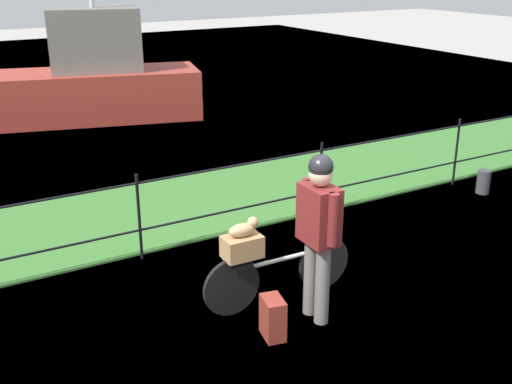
{
  "coord_description": "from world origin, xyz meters",
  "views": [
    {
      "loc": [
        -3.45,
        -4.1,
        3.32
      ],
      "look_at": [
        -0.2,
        1.49,
        0.9
      ],
      "focal_mm": 43.73,
      "sensor_mm": 36.0,
      "label": 1
    }
  ],
  "objects_px": {
    "bicycle_main": "(277,273)",
    "mooring_bollard": "(483,182)",
    "backpack_on_paving": "(273,318)",
    "moored_boat_near": "(99,80)",
    "wooden_crate": "(242,247)",
    "cyclist_person": "(319,224)",
    "terrier_dog": "(244,228)"
  },
  "relations": [
    {
      "from": "cyclist_person",
      "to": "moored_boat_near",
      "type": "height_order",
      "value": "moored_boat_near"
    },
    {
      "from": "cyclist_person",
      "to": "moored_boat_near",
      "type": "xyz_separation_m",
      "value": [
        0.66,
        9.12,
        -0.14
      ]
    },
    {
      "from": "mooring_bollard",
      "to": "terrier_dog",
      "type": "bearing_deg",
      "value": -166.74
    },
    {
      "from": "mooring_bollard",
      "to": "moored_boat_near",
      "type": "xyz_separation_m",
      "value": [
        -3.55,
        7.54,
        0.68
      ]
    },
    {
      "from": "backpack_on_paving",
      "to": "mooring_bollard",
      "type": "relative_size",
      "value": 1.1
    },
    {
      "from": "bicycle_main",
      "to": "mooring_bollard",
      "type": "xyz_separation_m",
      "value": [
        4.37,
        1.13,
        -0.14
      ]
    },
    {
      "from": "backpack_on_paving",
      "to": "wooden_crate",
      "type": "bearing_deg",
      "value": -165.61
    },
    {
      "from": "cyclist_person",
      "to": "mooring_bollard",
      "type": "height_order",
      "value": "cyclist_person"
    },
    {
      "from": "bicycle_main",
      "to": "moored_boat_near",
      "type": "xyz_separation_m",
      "value": [
        0.82,
        8.67,
        0.54
      ]
    },
    {
      "from": "wooden_crate",
      "to": "moored_boat_near",
      "type": "xyz_separation_m",
      "value": [
        1.22,
        8.66,
        0.15
      ]
    },
    {
      "from": "terrier_dog",
      "to": "moored_boat_near",
      "type": "xyz_separation_m",
      "value": [
        1.2,
        8.66,
        -0.04
      ]
    },
    {
      "from": "wooden_crate",
      "to": "backpack_on_paving",
      "type": "xyz_separation_m",
      "value": [
        0.02,
        -0.54,
        -0.51
      ]
    },
    {
      "from": "bicycle_main",
      "to": "mooring_bollard",
      "type": "distance_m",
      "value": 4.52
    },
    {
      "from": "wooden_crate",
      "to": "moored_boat_near",
      "type": "bearing_deg",
      "value": 81.96
    },
    {
      "from": "bicycle_main",
      "to": "moored_boat_near",
      "type": "relative_size",
      "value": 0.37
    },
    {
      "from": "bicycle_main",
      "to": "mooring_bollard",
      "type": "height_order",
      "value": "bicycle_main"
    },
    {
      "from": "wooden_crate",
      "to": "moored_boat_near",
      "type": "distance_m",
      "value": 8.75
    },
    {
      "from": "bicycle_main",
      "to": "cyclist_person",
      "type": "bearing_deg",
      "value": -70.49
    },
    {
      "from": "wooden_crate",
      "to": "terrier_dog",
      "type": "bearing_deg",
      "value": -1.58
    },
    {
      "from": "wooden_crate",
      "to": "terrier_dog",
      "type": "xyz_separation_m",
      "value": [
        0.02,
        -0.0,
        0.19
      ]
    },
    {
      "from": "cyclist_person",
      "to": "moored_boat_near",
      "type": "distance_m",
      "value": 9.15
    },
    {
      "from": "bicycle_main",
      "to": "backpack_on_paving",
      "type": "relative_size",
      "value": 4.24
    },
    {
      "from": "moored_boat_near",
      "to": "terrier_dog",
      "type": "bearing_deg",
      "value": -97.88
    },
    {
      "from": "wooden_crate",
      "to": "bicycle_main",
      "type": "bearing_deg",
      "value": -1.58
    },
    {
      "from": "bicycle_main",
      "to": "mooring_bollard",
      "type": "relative_size",
      "value": 4.68
    },
    {
      "from": "bicycle_main",
      "to": "mooring_bollard",
      "type": "bearing_deg",
      "value": 14.49
    },
    {
      "from": "terrier_dog",
      "to": "cyclist_person",
      "type": "relative_size",
      "value": 0.19
    },
    {
      "from": "wooden_crate",
      "to": "moored_boat_near",
      "type": "relative_size",
      "value": 0.08
    },
    {
      "from": "wooden_crate",
      "to": "cyclist_person",
      "type": "bearing_deg",
      "value": -39.58
    },
    {
      "from": "terrier_dog",
      "to": "cyclist_person",
      "type": "xyz_separation_m",
      "value": [
        0.54,
        -0.47,
        0.1
      ]
    },
    {
      "from": "bicycle_main",
      "to": "cyclist_person",
      "type": "xyz_separation_m",
      "value": [
        0.16,
        -0.45,
        0.68
      ]
    },
    {
      "from": "terrier_dog",
      "to": "cyclist_person",
      "type": "distance_m",
      "value": 0.72
    }
  ]
}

